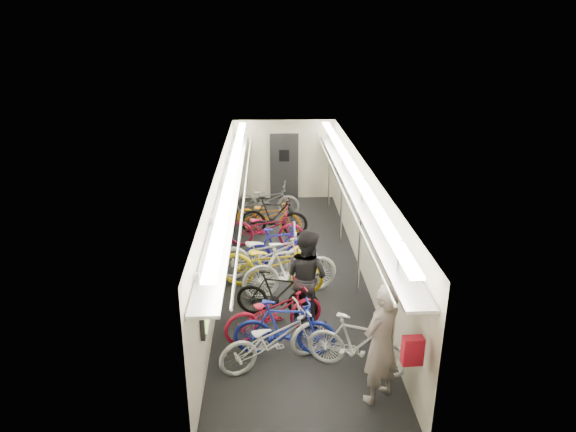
{
  "coord_description": "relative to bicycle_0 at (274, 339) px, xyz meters",
  "views": [
    {
      "loc": [
        -0.51,
        -9.97,
        5.12
      ],
      "look_at": [
        -0.08,
        0.4,
        1.15
      ],
      "focal_mm": 32.0,
      "sensor_mm": 36.0,
      "label": 1
    }
  ],
  "objects": [
    {
      "name": "train_car_shell",
      "position": [
        0.09,
        3.9,
        1.18
      ],
      "size": [
        10.0,
        10.0,
        10.0
      ],
      "color": "black",
      "rests_on": "ground"
    },
    {
      "name": "bicycle_0",
      "position": [
        0.0,
        0.0,
        0.0
      ],
      "size": [
        1.92,
        1.3,
        0.95
      ],
      "primitive_type": "imported",
      "rotation": [
        0.0,
        0.0,
        1.98
      ],
      "color": "silver",
      "rests_on": "ground"
    },
    {
      "name": "bicycle_1",
      "position": [
        0.18,
        0.25,
        0.02
      ],
      "size": [
        1.7,
        0.59,
        1.0
      ],
      "primitive_type": "imported",
      "rotation": [
        0.0,
        0.0,
        1.5
      ],
      "color": "#192698",
      "rests_on": "ground"
    },
    {
      "name": "bicycle_2",
      "position": [
        0.02,
        0.8,
        -0.0
      ],
      "size": [
        1.9,
        1.24,
        0.94
      ],
      "primitive_type": "imported",
      "rotation": [
        0.0,
        0.0,
        1.95
      ],
      "color": "maroon",
      "rests_on": "ground"
    },
    {
      "name": "bicycle_3",
      "position": [
        0.09,
        1.39,
        -0.01
      ],
      "size": [
        1.62,
        0.8,
        0.94
      ],
      "primitive_type": "imported",
      "rotation": [
        0.0,
        0.0,
        1.33
      ],
      "color": "black",
      "rests_on": "ground"
    },
    {
      "name": "bicycle_4",
      "position": [
        -0.01,
        2.45,
        0.09
      ],
      "size": [
        2.26,
        1.33,
        1.12
      ],
      "primitive_type": "imported",
      "rotation": [
        0.0,
        0.0,
        1.28
      ],
      "color": "yellow",
      "rests_on": "ground"
    },
    {
      "name": "bicycle_5",
      "position": [
        0.36,
        2.18,
        0.11
      ],
      "size": [
        2.03,
        1.05,
        1.17
      ],
      "primitive_type": "imported",
      "rotation": [
        0.0,
        0.0,
        1.84
      ],
      "color": "white",
      "rests_on": "ground"
    },
    {
      "name": "bicycle_6",
      "position": [
        -0.09,
        2.94,
        0.1
      ],
      "size": [
        2.18,
        0.76,
        1.14
      ],
      "primitive_type": "imported",
      "rotation": [
        0.0,
        0.0,
        1.57
      ],
      "color": "silver",
      "rests_on": "ground"
    },
    {
      "name": "bicycle_7",
      "position": [
        0.17,
        3.47,
        -0.01
      ],
      "size": [
        1.6,
        0.75,
        0.93
      ],
      "primitive_type": "imported",
      "rotation": [
        0.0,
        0.0,
        1.78
      ],
      "color": "#1D1BA5",
      "rests_on": "ground"
    },
    {
      "name": "bicycle_8",
      "position": [
        -0.11,
        4.55,
        0.01
      ],
      "size": [
        1.92,
        0.88,
        0.97
      ],
      "primitive_type": "imported",
      "rotation": [
        0.0,
        0.0,
        1.44
      ],
      "color": "maroon",
      "rests_on": "ground"
    },
    {
      "name": "bicycle_9",
      "position": [
        0.09,
        5.23,
        0.04
      ],
      "size": [
        1.76,
        0.73,
        1.03
      ],
      "primitive_type": "imported",
      "rotation": [
        0.0,
        0.0,
        1.42
      ],
      "color": "black",
      "rests_on": "ground"
    },
    {
      "name": "bicycle_10",
      "position": [
        -0.04,
        5.45,
        -0.02
      ],
      "size": [
        1.86,
        1.16,
        0.92
      ],
      "primitive_type": "imported",
      "rotation": [
        0.0,
        0.0,
        1.23
      ],
      "color": "orange",
      "rests_on": "ground"
    },
    {
      "name": "bicycle_11",
      "position": [
        1.28,
        -0.21,
        0.0
      ],
      "size": [
        1.65,
        1.04,
        0.96
      ],
      "primitive_type": "imported",
      "rotation": [
        0.0,
        0.0,
        1.17
      ],
      "color": "silver",
      "rests_on": "ground"
    },
    {
      "name": "bicycle_12",
      "position": [
        -0.07,
        6.67,
        -0.0
      ],
      "size": [
        1.86,
        0.85,
        0.94
      ],
      "primitive_type": "imported",
      "rotation": [
        0.0,
        0.0,
        1.44
      ],
      "color": "slate",
      "rests_on": "ground"
    },
    {
      "name": "passenger_near",
      "position": [
        1.48,
        -0.83,
        0.44
      ],
      "size": [
        0.8,
        0.76,
        1.84
      ],
      "primitive_type": "imported",
      "rotation": [
        0.0,
        0.0,
        3.81
      ],
      "color": "gray",
      "rests_on": "ground"
    },
    {
      "name": "passenger_mid",
      "position": [
        0.61,
        1.3,
        0.4
      ],
      "size": [
        1.08,
        1.07,
        1.76
      ],
      "primitive_type": "imported",
      "rotation": [
        0.0,
        0.0,
        2.39
      ],
      "color": "black",
      "rests_on": "ground"
    },
    {
      "name": "backpack",
      "position": [
        1.71,
        -1.5,
        0.8
      ],
      "size": [
        0.27,
        0.15,
        0.38
      ],
      "primitive_type": "cube",
      "rotation": [
        0.0,
        0.0,
        0.05
      ],
      "color": "#A81023",
      "rests_on": "passenger_near"
    }
  ]
}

